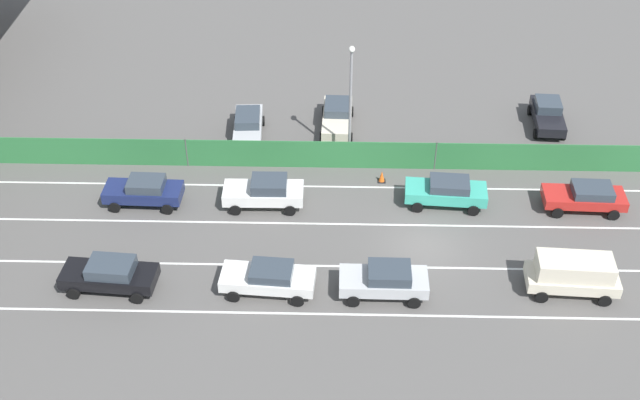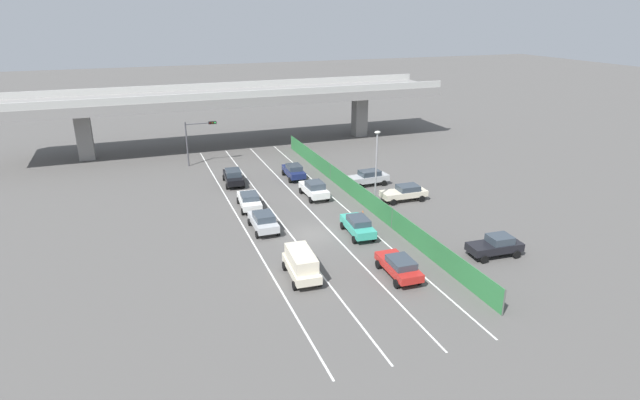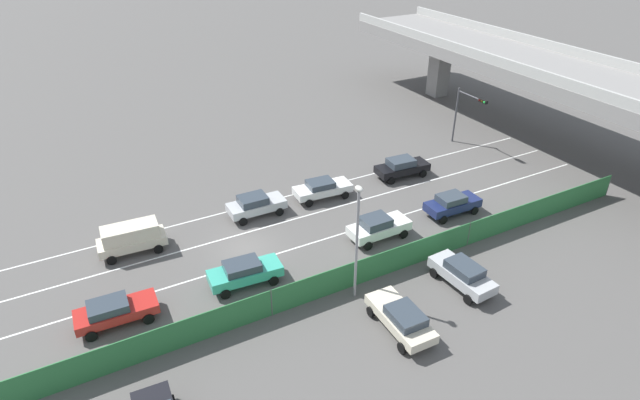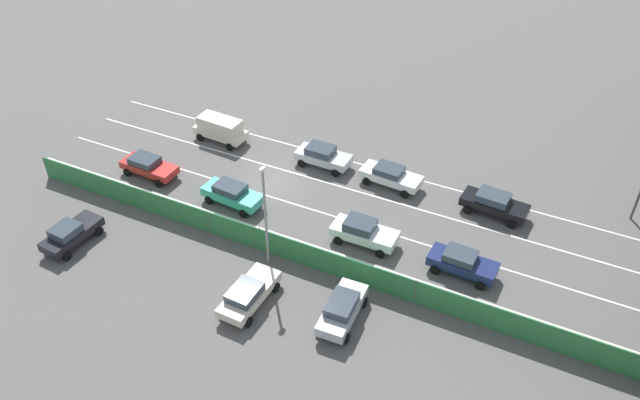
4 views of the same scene
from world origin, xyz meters
TOP-DOWN VIEW (x-y plane):
  - ground_plane at (0.00, 0.00)m, footprint 300.00×300.00m
  - lane_line_left_edge at (-5.13, 6.24)m, footprint 0.14×48.48m
  - lane_line_mid_left at (-1.71, 6.24)m, footprint 0.14×48.48m
  - lane_line_mid_right at (1.71, 6.24)m, footprint 0.14×48.48m
  - lane_line_right_edge at (5.13, 6.24)m, footprint 0.14×48.48m
  - green_fence at (7.08, 6.24)m, footprint 0.10×44.58m
  - car_sedan_silver at (-3.65, 2.26)m, footprint 2.08×4.35m
  - car_sedan_white at (3.34, 8.68)m, footprint 2.07×4.49m
  - car_sedan_red at (3.41, -9.19)m, footprint 2.11×4.55m
  - car_taxi_teal at (3.65, -1.48)m, footprint 2.21×4.65m
  - car_van_cream at (-3.23, -6.93)m, footprint 2.25×4.55m
  - car_sedan_black at (-3.57, 15.79)m, footprint 2.30×4.79m
  - car_sedan_navy at (3.30, 15.46)m, footprint 2.05×4.40m
  - car_hatchback_white at (-3.58, 7.96)m, footprint 2.29×4.74m
  - parked_sedan_dark at (12.09, -8.82)m, footprint 4.34×2.17m
  - parked_sedan_cream at (11.58, 4.69)m, footprint 4.67×2.15m
  - parked_wagon_silver at (10.24, 10.28)m, footprint 4.46×2.12m
  - street_lamp at (7.90, 3.94)m, footprint 0.60×0.36m
  - traffic_cone at (5.74, 2.03)m, footprint 0.47×0.47m

SIDE VIEW (x-z plane):
  - ground_plane at x=0.00m, z-range 0.00..0.00m
  - lane_line_left_edge at x=-5.13m, z-range 0.00..0.01m
  - lane_line_mid_left at x=-1.71m, z-range 0.00..0.01m
  - lane_line_mid_right at x=1.71m, z-range 0.00..0.01m
  - lane_line_right_edge at x=5.13m, z-range 0.00..0.01m
  - traffic_cone at x=5.74m, z-range -0.02..0.69m
  - car_hatchback_white at x=-3.58m, z-range 0.10..1.64m
  - car_sedan_red at x=3.41m, z-range 0.10..1.64m
  - parked_sedan_cream at x=11.58m, z-range 0.09..1.67m
  - parked_sedan_dark at x=12.09m, z-range 0.07..1.74m
  - car_sedan_navy at x=3.30m, z-range 0.09..1.74m
  - car_taxi_teal at x=3.65m, z-range 0.10..1.74m
  - green_fence at x=7.08m, z-range 0.00..1.85m
  - car_sedan_silver at x=-3.65m, z-range 0.09..1.76m
  - car_sedan_black at x=-3.57m, z-range 0.09..1.77m
  - parked_wagon_silver at x=10.24m, z-range 0.09..1.78m
  - car_sedan_white at x=3.34m, z-range 0.07..1.82m
  - car_van_cream at x=-3.23m, z-range 0.15..2.20m
  - street_lamp at x=7.90m, z-range 0.78..8.36m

